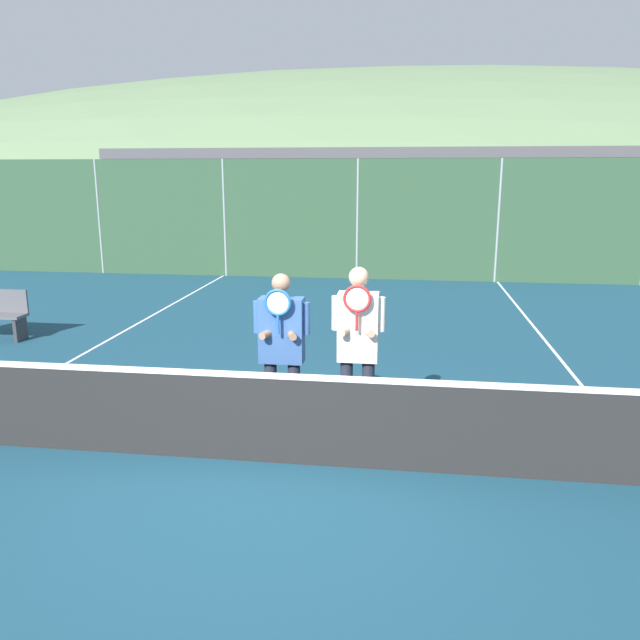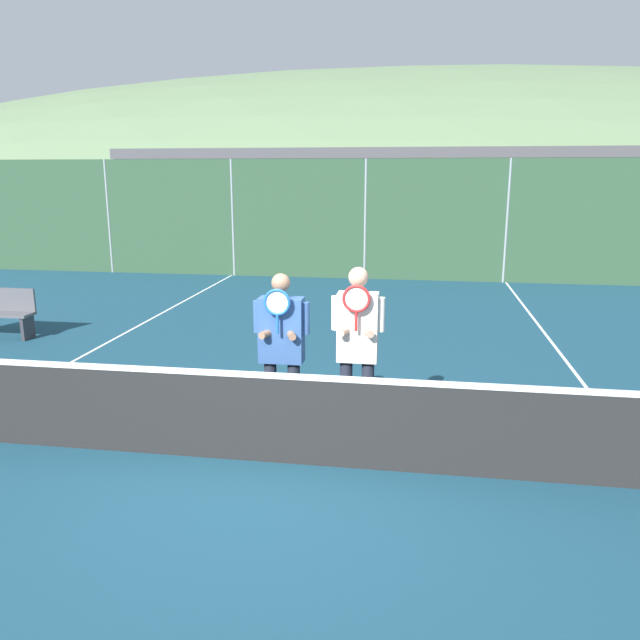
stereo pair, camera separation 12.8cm
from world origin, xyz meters
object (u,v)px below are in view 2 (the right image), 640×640
at_px(car_left_of_center, 340,234).
at_px(car_center, 498,238).
at_px(player_center_left, 357,343).
at_px(car_far_left, 193,234).
at_px(player_leftmost, 282,344).

xyz_separation_m(car_left_of_center, car_center, (4.74, 0.26, -0.07)).
relative_size(player_center_left, car_left_of_center, 0.47).
xyz_separation_m(player_center_left, car_far_left, (-6.58, 13.05, -0.21)).
relative_size(car_far_left, car_left_of_center, 1.16).
xyz_separation_m(car_far_left, car_left_of_center, (4.77, -0.15, 0.06)).
bearing_deg(player_leftmost, car_left_of_center, 94.51).
height_order(player_center_left, car_far_left, player_center_left).
distance_m(player_center_left, car_far_left, 14.62).
height_order(car_far_left, car_center, car_far_left).
distance_m(car_left_of_center, car_center, 4.75).
bearing_deg(player_leftmost, car_center, 74.26).
bearing_deg(car_far_left, car_center, 0.66).
bearing_deg(player_center_left, car_far_left, 116.78).
distance_m(player_leftmost, car_center, 13.71).
xyz_separation_m(car_far_left, car_center, (9.51, 0.11, -0.01)).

